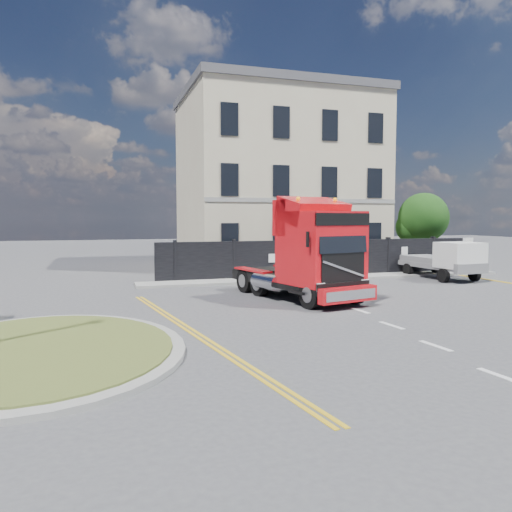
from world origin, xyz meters
name	(u,v)px	position (x,y,z in m)	size (l,w,h in m)	color
ground	(275,313)	(0.00, 0.00, 0.00)	(120.00, 120.00, 0.00)	#424244
traffic_island	(38,351)	(-7.00, -3.00, 0.08)	(6.80, 6.80, 0.17)	gray
hoarding_fence	(332,258)	(6.55, 9.00, 1.00)	(18.80, 0.25, 2.00)	black
georgian_building	(276,180)	(6.00, 16.50, 5.77)	(12.30, 10.30, 12.80)	beige
tree	(421,220)	(14.38, 12.10, 3.05)	(3.20, 3.20, 4.80)	#382619
pavement_far	(330,278)	(6.00, 8.10, 0.06)	(20.00, 1.60, 0.12)	gray
truck	(311,256)	(2.15, 2.01, 1.73)	(3.83, 6.83, 3.87)	black
flatbed_pickup	(452,260)	(11.58, 5.59, 1.06)	(2.12, 4.79, 1.97)	slate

